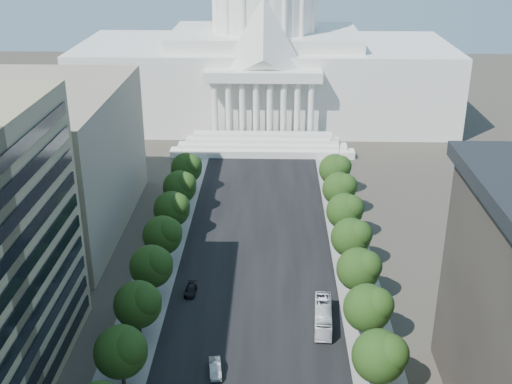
{
  "coord_description": "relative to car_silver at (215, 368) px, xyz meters",
  "views": [
    {
      "loc": [
        2.99,
        -25.21,
        61.88
      ],
      "look_at": [
        0.08,
        80.02,
        17.08
      ],
      "focal_mm": 45.0,
      "sensor_mm": 36.0,
      "label": 1
    }
  ],
  "objects": [
    {
      "name": "road_asphalt",
      "position": [
        5.18,
        38.53,
        -0.81
      ],
      "size": [
        30.0,
        260.0,
        0.01
      ],
      "primitive_type": "cube",
      "color": "black",
      "rests_on": "ground"
    },
    {
      "name": "sidewalk_left",
      "position": [
        -13.82,
        38.53,
        -0.81
      ],
      "size": [
        8.0,
        260.0,
        0.02
      ],
      "primitive_type": "cube",
      "color": "gray",
      "rests_on": "ground"
    },
    {
      "name": "sidewalk_right",
      "position": [
        24.18,
        38.53,
        -0.81
      ],
      "size": [
        8.0,
        260.0,
        0.02
      ],
      "primitive_type": "cube",
      "color": "gray",
      "rests_on": "ground"
    },
    {
      "name": "capitol",
      "position": [
        5.18,
        133.42,
        19.2
      ],
      "size": [
        120.0,
        56.0,
        73.0
      ],
      "color": "white",
      "rests_on": "ground"
    },
    {
      "name": "office_block_left_far",
      "position": [
        -42.82,
        48.53,
        14.19
      ],
      "size": [
        38.0,
        52.0,
        30.0
      ],
      "primitive_type": "cube",
      "color": "gray",
      "rests_on": "ground"
    },
    {
      "name": "tree_l_d",
      "position": [
        -12.49,
        -3.66,
        5.64
      ],
      "size": [
        7.79,
        7.6,
        9.97
      ],
      "color": "#33261C",
      "rests_on": "ground"
    },
    {
      "name": "tree_l_e",
      "position": [
        -12.49,
        8.34,
        5.64
      ],
      "size": [
        7.79,
        7.6,
        9.97
      ],
      "color": "#33261C",
      "rests_on": "ground"
    },
    {
      "name": "tree_l_f",
      "position": [
        -12.49,
        20.34,
        5.64
      ],
      "size": [
        7.79,
        7.6,
        9.97
      ],
      "color": "#33261C",
      "rests_on": "ground"
    },
    {
      "name": "tree_l_g",
      "position": [
        -12.49,
        32.34,
        5.64
      ],
      "size": [
        7.79,
        7.6,
        9.97
      ],
      "color": "#33261C",
      "rests_on": "ground"
    },
    {
      "name": "tree_l_h",
      "position": [
        -12.49,
        44.34,
        5.64
      ],
      "size": [
        7.79,
        7.6,
        9.97
      ],
      "color": "#33261C",
      "rests_on": "ground"
    },
    {
      "name": "tree_l_i",
      "position": [
        -12.49,
        56.34,
        5.64
      ],
      "size": [
        7.79,
        7.6,
        9.97
      ],
      "color": "#33261C",
      "rests_on": "ground"
    },
    {
      "name": "tree_l_j",
      "position": [
        -12.49,
        68.34,
        5.64
      ],
      "size": [
        7.79,
        7.6,
        9.97
      ],
      "color": "#33261C",
      "rests_on": "ground"
    },
    {
      "name": "tree_r_d",
      "position": [
        23.51,
        -3.66,
        5.64
      ],
      "size": [
        7.79,
        7.6,
        9.97
      ],
      "color": "#33261C",
      "rests_on": "ground"
    },
    {
      "name": "tree_r_e",
      "position": [
        23.51,
        8.34,
        5.64
      ],
      "size": [
        7.79,
        7.6,
        9.97
      ],
      "color": "#33261C",
      "rests_on": "ground"
    },
    {
      "name": "tree_r_f",
      "position": [
        23.51,
        20.34,
        5.64
      ],
      "size": [
        7.79,
        7.6,
        9.97
      ],
      "color": "#33261C",
      "rests_on": "ground"
    },
    {
      "name": "tree_r_g",
      "position": [
        23.51,
        32.34,
        5.64
      ],
      "size": [
        7.79,
        7.6,
        9.97
      ],
      "color": "#33261C",
      "rests_on": "ground"
    },
    {
      "name": "tree_r_h",
      "position": [
        23.51,
        44.34,
        5.64
      ],
      "size": [
        7.79,
        7.6,
        9.97
      ],
      "color": "#33261C",
      "rests_on": "ground"
    },
    {
      "name": "tree_r_i",
      "position": [
        23.51,
        56.34,
        5.64
      ],
      "size": [
        7.79,
        7.6,
        9.97
      ],
      "color": "#33261C",
      "rests_on": "ground"
    },
    {
      "name": "tree_r_j",
      "position": [
        23.51,
        68.34,
        5.64
      ],
      "size": [
        7.79,
        7.6,
        9.97
      ],
      "color": "#33261C",
      "rests_on": "ground"
    },
    {
      "name": "streetlight_c",
      "position": [
        25.08,
        8.53,
        5.01
      ],
      "size": [
        2.61,
        0.44,
        9.0
      ],
      "color": "gray",
      "rests_on": "ground"
    },
    {
      "name": "streetlight_d",
      "position": [
        25.08,
        33.53,
        5.01
      ],
      "size": [
        2.61,
        0.44,
        9.0
      ],
      "color": "gray",
      "rests_on": "ground"
    },
    {
      "name": "streetlight_e",
      "position": [
        25.08,
        58.53,
        5.01
      ],
      "size": [
        2.61,
        0.44,
        9.0
      ],
      "color": "gray",
      "rests_on": "ground"
    },
    {
      "name": "streetlight_f",
      "position": [
        25.08,
        83.53,
        5.01
      ],
      "size": [
        2.61,
        0.44,
        9.0
      ],
      "color": "gray",
      "rests_on": "ground"
    },
    {
      "name": "car_silver",
      "position": [
        0.0,
        0.0,
        0.0
      ],
      "size": [
        2.38,
        5.12,
        1.63
      ],
      "primitive_type": "imported",
      "rotation": [
        0.0,
        0.0,
        0.14
      ],
      "color": "#97999E",
      "rests_on": "ground"
    },
    {
      "name": "car_dark_b",
      "position": [
        -6.3,
        21.76,
        -0.14
      ],
      "size": [
        2.01,
        4.67,
        1.34
      ],
      "primitive_type": "imported",
      "rotation": [
        0.0,
        0.0,
        -0.03
      ],
      "color": "black",
      "rests_on": "ground"
    },
    {
      "name": "city_bus",
      "position": [
        16.78,
        12.91,
        0.78
      ],
      "size": [
        3.37,
        11.58,
        3.19
      ],
      "primitive_type": "imported",
      "rotation": [
        0.0,
        0.0,
        -0.06
      ],
      "color": "white",
      "rests_on": "ground"
    }
  ]
}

